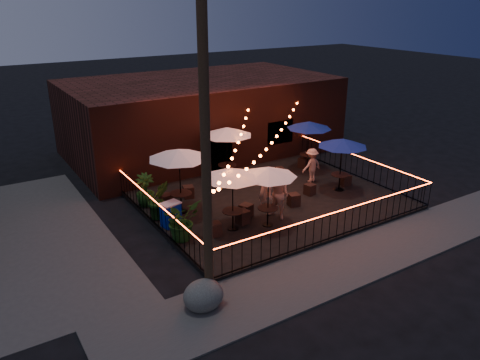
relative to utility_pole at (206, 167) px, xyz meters
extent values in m
plane|color=black|center=(5.40, 2.60, -4.00)|extent=(110.00, 110.00, 0.00)
cube|color=black|center=(5.40, 4.60, -3.92)|extent=(10.00, 8.00, 0.15)
cube|color=#42413D|center=(5.40, -0.65, -3.98)|extent=(18.00, 2.50, 0.05)
cube|color=#37160F|center=(6.40, 12.60, -2.00)|extent=(14.00, 8.00, 4.00)
cube|color=black|center=(5.40, 8.72, -2.90)|extent=(1.20, 0.24, 2.20)
cube|color=black|center=(8.90, 8.72, -2.40)|extent=(1.60, 0.24, 1.20)
cylinder|color=#352815|center=(0.00, 0.00, 0.00)|extent=(0.26, 0.26, 8.00)
cube|color=black|center=(5.40, 0.60, -3.77)|extent=(10.00, 0.04, 0.04)
cube|color=black|center=(5.40, 0.60, -2.85)|extent=(10.00, 0.04, 0.04)
cube|color=#FF3E12|center=(5.40, 0.60, -2.82)|extent=(10.00, 0.03, 0.02)
cube|color=black|center=(0.40, 4.60, -3.77)|extent=(0.04, 8.00, 0.04)
cube|color=black|center=(0.40, 4.60, -2.85)|extent=(0.04, 8.00, 0.04)
cube|color=#FF3E12|center=(0.40, 4.60, -2.82)|extent=(0.03, 8.00, 0.02)
cube|color=black|center=(10.40, 4.60, -3.77)|extent=(0.04, 8.00, 0.04)
cube|color=black|center=(10.40, 4.60, -2.85)|extent=(0.04, 8.00, 0.04)
cube|color=#FF3E12|center=(10.40, 4.60, -2.82)|extent=(0.03, 8.00, 0.02)
cylinder|color=black|center=(2.70, 3.14, -3.84)|extent=(0.42, 0.42, 0.03)
cylinder|color=black|center=(2.70, 3.14, -3.50)|extent=(0.06, 0.06, 0.69)
cylinder|color=black|center=(2.70, 3.14, -3.14)|extent=(0.77, 0.77, 0.04)
cylinder|color=black|center=(2.70, 3.14, -2.70)|extent=(0.04, 0.04, 2.30)
cone|color=white|center=(2.70, 3.14, -1.69)|extent=(2.73, 2.73, 0.34)
cylinder|color=black|center=(1.73, 5.45, -3.83)|extent=(0.47, 0.47, 0.03)
cylinder|color=black|center=(1.73, 5.45, -3.45)|extent=(0.06, 0.06, 0.77)
cylinder|color=black|center=(1.73, 5.45, -3.06)|extent=(0.86, 0.86, 0.04)
cylinder|color=black|center=(1.73, 5.45, -2.56)|extent=(0.05, 0.05, 2.57)
cone|color=white|center=(1.73, 5.45, -1.44)|extent=(2.37, 2.37, 0.38)
cylinder|color=black|center=(3.94, 2.71, -3.84)|extent=(0.41, 0.41, 0.03)
cylinder|color=black|center=(3.94, 2.71, -3.50)|extent=(0.06, 0.06, 0.67)
cylinder|color=black|center=(3.94, 2.71, -3.16)|extent=(0.75, 0.75, 0.04)
cylinder|color=black|center=(3.94, 2.71, -2.73)|extent=(0.04, 0.04, 2.24)
cone|color=white|center=(3.94, 2.71, -1.75)|extent=(2.37, 2.37, 0.33)
cylinder|color=black|center=(5.00, 7.40, -3.83)|extent=(0.46, 0.46, 0.03)
cylinder|color=black|center=(5.00, 7.40, -3.46)|extent=(0.06, 0.06, 0.75)
cylinder|color=black|center=(5.00, 7.40, -3.08)|extent=(0.84, 0.84, 0.04)
cylinder|color=black|center=(5.00, 7.40, -2.59)|extent=(0.05, 0.05, 2.51)
cone|color=white|center=(5.00, 7.40, -1.49)|extent=(2.70, 2.70, 0.37)
cylinder|color=black|center=(8.58, 3.83, -3.84)|extent=(0.42, 0.42, 0.03)
cylinder|color=black|center=(8.58, 3.83, -3.49)|extent=(0.06, 0.06, 0.69)
cylinder|color=black|center=(8.58, 3.83, -3.14)|extent=(0.77, 0.77, 0.04)
cylinder|color=black|center=(8.58, 3.83, -2.69)|extent=(0.04, 0.04, 2.31)
cone|color=navy|center=(8.58, 3.83, -1.68)|extent=(2.72, 2.72, 0.34)
cylinder|color=black|center=(9.20, 6.75, -3.84)|extent=(0.43, 0.43, 0.03)
cylinder|color=black|center=(9.20, 6.75, -3.49)|extent=(0.06, 0.06, 0.71)
cylinder|color=black|center=(9.20, 6.75, -3.12)|extent=(0.79, 0.79, 0.04)
cylinder|color=black|center=(9.20, 6.75, -2.67)|extent=(0.04, 0.04, 2.36)
cone|color=navy|center=(9.20, 6.75, -1.64)|extent=(2.29, 2.29, 0.34)
cube|color=black|center=(1.89, 3.05, -3.61)|extent=(0.48, 0.48, 0.49)
cube|color=black|center=(3.25, 3.34, -3.59)|extent=(0.47, 0.47, 0.51)
cube|color=black|center=(1.47, 6.29, -3.60)|extent=(0.48, 0.48, 0.51)
cube|color=black|center=(2.61, 6.60, -3.60)|extent=(0.52, 0.52, 0.51)
cube|color=black|center=(3.66, 3.74, -3.60)|extent=(0.55, 0.55, 0.51)
cube|color=black|center=(5.85, 3.58, -3.60)|extent=(0.50, 0.50, 0.51)
cube|color=black|center=(4.70, 6.64, -3.61)|extent=(0.49, 0.49, 0.49)
cube|color=black|center=(6.11, 6.79, -3.65)|extent=(0.36, 0.36, 0.41)
cube|color=black|center=(7.15, 4.13, -3.62)|extent=(0.45, 0.45, 0.47)
cube|color=black|center=(9.22, 4.11, -3.61)|extent=(0.48, 0.48, 0.49)
cube|color=black|center=(7.48, 6.71, -3.65)|extent=(0.41, 0.41, 0.40)
cube|color=black|center=(9.13, 6.95, -3.60)|extent=(0.52, 0.52, 0.49)
imported|color=beige|center=(4.74, 4.12, -3.09)|extent=(0.40, 0.58, 1.52)
imported|color=tan|center=(4.60, 3.00, -2.89)|extent=(0.99, 1.12, 1.92)
imported|color=tan|center=(8.21, 5.29, -3.07)|extent=(1.04, 0.62, 1.57)
imported|color=#17350A|center=(0.80, 3.45, -3.13)|extent=(1.59, 1.49, 1.43)
imported|color=#1B3D11|center=(0.80, 5.41, -3.09)|extent=(0.88, 0.73, 1.52)
imported|color=#0D360C|center=(0.80, 6.81, -3.18)|extent=(0.82, 0.82, 1.33)
cube|color=#0821B6|center=(0.90, 4.58, -3.41)|extent=(0.74, 0.59, 0.87)
cube|color=silver|center=(0.90, 4.58, -2.95)|extent=(0.79, 0.64, 0.05)
ellipsoid|color=#494A45|center=(-0.33, -0.25, -3.60)|extent=(1.25, 1.15, 0.79)
camera|label=1|loc=(-5.24, -9.92, 4.00)|focal=35.00mm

